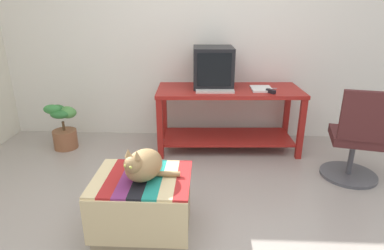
% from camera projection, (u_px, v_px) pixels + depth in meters
% --- Properties ---
extents(ground_plane, '(14.00, 14.00, 0.00)m').
position_uv_depth(ground_plane, '(192.00, 240.00, 2.28)').
color(ground_plane, '#9E9389').
extents(back_wall, '(8.00, 0.10, 2.60)m').
position_uv_depth(back_wall, '(200.00, 29.00, 3.75)').
color(back_wall, silver).
rests_on(back_wall, ground_plane).
extents(desk, '(1.59, 0.71, 0.70)m').
position_uv_depth(desk, '(228.00, 108.00, 3.60)').
color(desk, maroon).
rests_on(desk, ground_plane).
extents(tv_monitor, '(0.45, 0.46, 0.43)m').
position_uv_depth(tv_monitor, '(213.00, 68.00, 3.53)').
color(tv_monitor, black).
rests_on(tv_monitor, desk).
extents(keyboard, '(0.41, 0.17, 0.02)m').
position_uv_depth(keyboard, '(215.00, 91.00, 3.38)').
color(keyboard, beige).
rests_on(keyboard, desk).
extents(book, '(0.22, 0.27, 0.02)m').
position_uv_depth(book, '(261.00, 89.00, 3.47)').
color(book, white).
rests_on(book, desk).
extents(ottoman_with_blanket, '(0.67, 0.55, 0.44)m').
position_uv_depth(ottoman_with_blanket, '(143.00, 205.00, 2.30)').
color(ottoman_with_blanket, tan).
rests_on(ottoman_with_blanket, ground_plane).
extents(cat, '(0.40, 0.37, 0.26)m').
position_uv_depth(cat, '(143.00, 165.00, 2.16)').
color(cat, '#9E7A4C').
rests_on(cat, ottoman_with_blanket).
extents(potted_plant, '(0.34, 0.30, 0.54)m').
position_uv_depth(potted_plant, '(64.00, 127.00, 3.66)').
color(potted_plant, brown).
rests_on(potted_plant, ground_plane).
extents(office_chair, '(0.52, 0.52, 0.89)m').
position_uv_depth(office_chair, '(356.00, 141.00, 2.95)').
color(office_chair, '#4C4C51').
rests_on(office_chair, ground_plane).
extents(stapler, '(0.09, 0.11, 0.04)m').
position_uv_depth(stapler, '(271.00, 91.00, 3.33)').
color(stapler, black).
rests_on(stapler, desk).
extents(pen, '(0.14, 0.05, 0.01)m').
position_uv_depth(pen, '(270.00, 88.00, 3.53)').
color(pen, '#B7B7BC').
rests_on(pen, desk).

